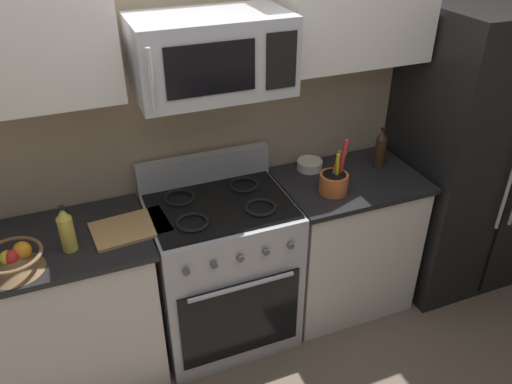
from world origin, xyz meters
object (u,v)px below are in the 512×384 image
at_px(refrigerator, 472,154).
at_px(cutting_board, 131,228).
at_px(fruit_basket, 13,260).
at_px(utensil_crock, 334,181).
at_px(bottle_soy, 380,149).
at_px(microwave, 211,55).
at_px(bottle_oil, 66,230).
at_px(prep_bowl, 310,164).
at_px(range_oven, 222,270).

relative_size(refrigerator, cutting_board, 4.94).
bearing_deg(fruit_basket, utensil_crock, 2.18).
relative_size(fruit_basket, bottle_soy, 1.07).
relative_size(microwave, bottle_oil, 2.98).
height_order(utensil_crock, cutting_board, utensil_crock).
bearing_deg(bottle_oil, prep_bowl, 11.40).
xyz_separation_m(refrigerator, fruit_basket, (-2.66, -0.14, 0.05)).
height_order(bottle_soy, prep_bowl, bottle_soy).
bearing_deg(prep_bowl, bottle_oil, -168.60).
relative_size(utensil_crock, cutting_board, 0.88).
bearing_deg(utensil_crock, refrigerator, 4.23).
bearing_deg(bottle_soy, fruit_basket, -173.72).
bearing_deg(range_oven, bottle_soy, 3.74).
height_order(range_oven, prep_bowl, range_oven).
height_order(range_oven, refrigerator, refrigerator).
bearing_deg(microwave, prep_bowl, 14.51).
bearing_deg(prep_bowl, bottle_soy, -16.69).
bearing_deg(range_oven, microwave, 90.08).
bearing_deg(prep_bowl, cutting_board, -168.53).
xyz_separation_m(bottle_soy, prep_bowl, (-0.40, 0.12, -0.08)).
height_order(cutting_board, bottle_oil, bottle_oil).
bearing_deg(microwave, bottle_soy, 2.32).
bearing_deg(microwave, refrigerator, -1.47).
relative_size(refrigerator, prep_bowl, 11.93).
xyz_separation_m(utensil_crock, prep_bowl, (-0.00, 0.28, -0.04)).
height_order(utensil_crock, bottle_soy, utensil_crock).
relative_size(utensil_crock, prep_bowl, 2.13).
xyz_separation_m(refrigerator, cutting_board, (-2.14, -0.02, 0.01)).
distance_m(microwave, fruit_basket, 1.26).
relative_size(range_oven, prep_bowl, 7.13).
height_order(microwave, prep_bowl, microwave).
bearing_deg(fruit_basket, prep_bowl, 11.94).
bearing_deg(utensil_crock, prep_bowl, 90.86).
bearing_deg(bottle_oil, refrigerator, 1.77).
height_order(microwave, bottle_oil, microwave).
xyz_separation_m(cutting_board, prep_bowl, (1.10, 0.22, 0.02)).
relative_size(range_oven, utensil_crock, 3.35).
height_order(microwave, utensil_crock, microwave).
bearing_deg(range_oven, bottle_oil, -173.11).
relative_size(bottle_soy, bottle_oil, 1.04).
distance_m(range_oven, bottle_oil, 0.94).
xyz_separation_m(range_oven, cutting_board, (-0.47, -0.04, 0.44)).
distance_m(microwave, utensil_crock, 0.97).
bearing_deg(refrigerator, bottle_soy, 172.47).
relative_size(refrigerator, bottle_oil, 7.64).
bearing_deg(fruit_basket, microwave, 10.30).
height_order(utensil_crock, bottle_oil, utensil_crock).
relative_size(range_oven, refrigerator, 0.60).
distance_m(cutting_board, prep_bowl, 1.12).
xyz_separation_m(utensil_crock, fruit_basket, (-1.63, -0.06, -0.01)).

